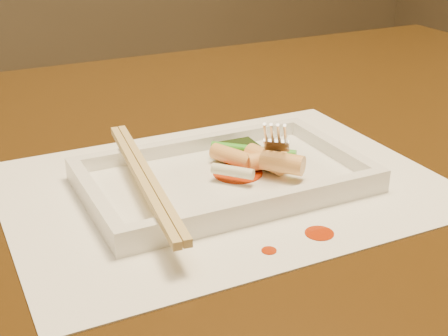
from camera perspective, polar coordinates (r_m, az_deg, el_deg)
name	(u,v)px	position (r m, az deg, el deg)	size (l,w,h in m)	color
table	(195,248)	(0.69, -2.65, -7.35)	(1.40, 0.90, 0.75)	black
placemat	(224,186)	(0.59, 0.00, -1.66)	(0.40, 0.30, 0.00)	white
sauce_splatter_a	(319,233)	(0.51, 8.71, -5.92)	(0.02, 0.02, 0.00)	#AB2905
sauce_splatter_b	(269,251)	(0.49, 4.14, -7.54)	(0.01, 0.01, 0.00)	#AB2905
plate_base	(224,182)	(0.59, 0.00, -1.25)	(0.26, 0.16, 0.01)	white
plate_rim_far	(192,144)	(0.64, -2.90, 2.19)	(0.26, 0.01, 0.01)	white
plate_rim_near	(263,204)	(0.52, 3.57, -3.29)	(0.26, 0.01, 0.01)	white
plate_rim_left	(94,197)	(0.54, -11.81, -2.65)	(0.01, 0.14, 0.01)	white
plate_rim_right	(334,149)	(0.64, 9.99, 1.76)	(0.01, 0.14, 0.01)	white
veg_piece	(238,149)	(0.63, 1.26, 1.71)	(0.04, 0.03, 0.01)	black
scallion_white	(233,171)	(0.57, 0.80, -0.30)	(0.01, 0.01, 0.04)	#EAEACC
scallion_green	(253,150)	(0.61, 2.70, 1.65)	(0.01, 0.01, 0.09)	#299417
chopstick_a	(140,177)	(0.55, -7.69, -0.83)	(0.01, 0.25, 0.01)	tan
chopstick_b	(149,175)	(0.55, -6.91, -0.68)	(0.01, 0.25, 0.01)	tan
fork	(281,87)	(0.61, 5.25, 7.37)	(0.09, 0.10, 0.14)	silver
sauce_blob_0	(238,173)	(0.59, 1.26, -0.45)	(0.05, 0.05, 0.00)	#AB2905
rice_cake_0	(232,157)	(0.60, 0.78, 1.05)	(0.02, 0.02, 0.05)	#FECD76
rice_cake_1	(266,159)	(0.60, 3.85, 0.82)	(0.02, 0.02, 0.04)	#FECD76
rice_cake_2	(282,163)	(0.58, 5.36, 0.49)	(0.02, 0.02, 0.04)	#FECD76
rice_cake_3	(267,160)	(0.60, 3.91, 0.71)	(0.02, 0.02, 0.04)	#FECD76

